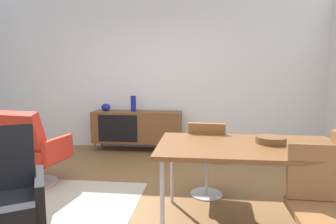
{
  "coord_description": "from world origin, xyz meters",
  "views": [
    {
      "loc": [
        0.89,
        -2.45,
        1.3
      ],
      "look_at": [
        0.53,
        0.85,
        0.89
      ],
      "focal_mm": 28.78,
      "sensor_mm": 36.0,
      "label": 1
    }
  ],
  "objects": [
    {
      "name": "wooden_bowl_on_table",
      "position": [
        1.54,
        -0.05,
        0.77
      ],
      "size": [
        0.26,
        0.26,
        0.06
      ],
      "primitive_type": "cylinder",
      "color": "brown",
      "rests_on": "dining_table"
    },
    {
      "name": "ground_plane",
      "position": [
        0.0,
        0.0,
        0.0
      ],
      "size": [
        8.32,
        8.32,
        0.0
      ],
      "primitive_type": "plane",
      "color": "brown"
    },
    {
      "name": "dining_table",
      "position": [
        1.35,
        -0.12,
        0.7
      ],
      "size": [
        1.6,
        0.9,
        0.74
      ],
      "color": "brown",
      "rests_on": "ground_plane"
    },
    {
      "name": "dining_chair_front_right",
      "position": [
        1.71,
        -0.68,
        0.47
      ],
      "size": [
        0.41,
        0.44,
        0.86
      ],
      "color": "brown",
      "rests_on": "ground_plane"
    },
    {
      "name": "vase_sculptural_dark",
      "position": [
        -0.78,
        2.3,
        0.79
      ],
      "size": [
        0.16,
        0.16,
        0.13
      ],
      "color": "navy",
      "rests_on": "sideboard"
    },
    {
      "name": "vase_cobalt",
      "position": [
        -0.27,
        2.3,
        0.86
      ],
      "size": [
        0.1,
        0.1,
        0.28
      ],
      "color": "navy",
      "rests_on": "sideboard"
    },
    {
      "name": "area_rug",
      "position": [
        -0.82,
        -0.11,
        0.0
      ],
      "size": [
        2.2,
        1.7,
        0.01
      ],
      "primitive_type": "cube",
      "color": "#B7AD99",
      "rests_on": "ground_plane"
    },
    {
      "name": "sideboard",
      "position": [
        -0.2,
        2.3,
        0.44
      ],
      "size": [
        1.6,
        0.45,
        0.72
      ],
      "color": "brown",
      "rests_on": "ground_plane"
    },
    {
      "name": "lounge_chair_red",
      "position": [
        -1.11,
        0.54,
        0.47
      ],
      "size": [
        0.79,
        0.74,
        0.95
      ],
      "color": "red",
      "rests_on": "ground_plane"
    },
    {
      "name": "wall_back",
      "position": [
        0.0,
        2.6,
        1.4
      ],
      "size": [
        6.8,
        0.12,
        2.8
      ],
      "primitive_type": "cube",
      "color": "white",
      "rests_on": "ground_plane"
    },
    {
      "name": "dining_chair_back_left",
      "position": [
        1.0,
        0.44,
        0.47
      ],
      "size": [
        0.43,
        0.45,
        0.86
      ],
      "color": "brown",
      "rests_on": "ground_plane"
    }
  ]
}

